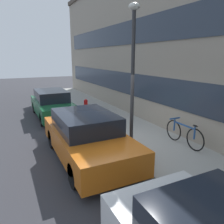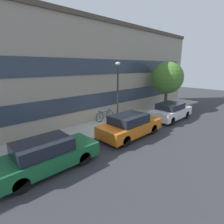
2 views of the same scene
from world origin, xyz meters
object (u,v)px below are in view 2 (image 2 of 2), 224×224
parked_car_orange (130,125)px  fire_hydrant (48,142)px  parked_car_green (47,155)px  bicycle (105,115)px  street_tree (167,78)px  parked_car_white (171,111)px  lamp_post (118,88)px

parked_car_orange → fire_hydrant: 4.78m
parked_car_green → bicycle: 6.75m
parked_car_orange → street_tree: 8.10m
parked_car_green → street_tree: size_ratio=0.93×
parked_car_orange → parked_car_white: size_ratio=1.07×
parked_car_white → bicycle: (-4.28, 3.15, -0.15)m
parked_car_white → lamp_post: size_ratio=0.91×
parked_car_green → lamp_post: (5.54, 1.36, 2.14)m
parked_car_orange → lamp_post: 2.54m
parked_car_green → street_tree: (12.73, 1.89, 2.45)m
parked_car_white → street_tree: size_ratio=0.88×
fire_hydrant → street_tree: size_ratio=0.18×
street_tree → lamp_post: bearing=-175.8°
parked_car_green → fire_hydrant: 1.72m
street_tree → parked_car_orange: bearing=-165.9°
fire_hydrant → bicycle: (5.25, 1.60, 0.01)m
parked_car_orange → street_tree: bearing=14.1°
parked_car_green → fire_hydrant: size_ratio=5.26×
parked_car_white → street_tree: bearing=37.2°
street_tree → lamp_post: street_tree is taller
parked_car_green → parked_car_white: parked_car_white is taller
parked_car_orange → fire_hydrant: parked_car_orange is taller
bicycle → parked_car_green: bearing=28.3°
parked_car_orange → fire_hydrant: (-4.52, 1.55, -0.18)m
parked_car_white → fire_hydrant: 9.65m
fire_hydrant → parked_car_white: bearing=-9.2°
bicycle → lamp_post: lamp_post is taller
fire_hydrant → bicycle: 5.49m
bicycle → fire_hydrant: bearing=17.4°
bicycle → lamp_post: (-0.43, -1.79, 2.28)m
parked_car_green → parked_car_orange: size_ratio=1.00×
parked_car_orange → fire_hydrant: size_ratio=5.28×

